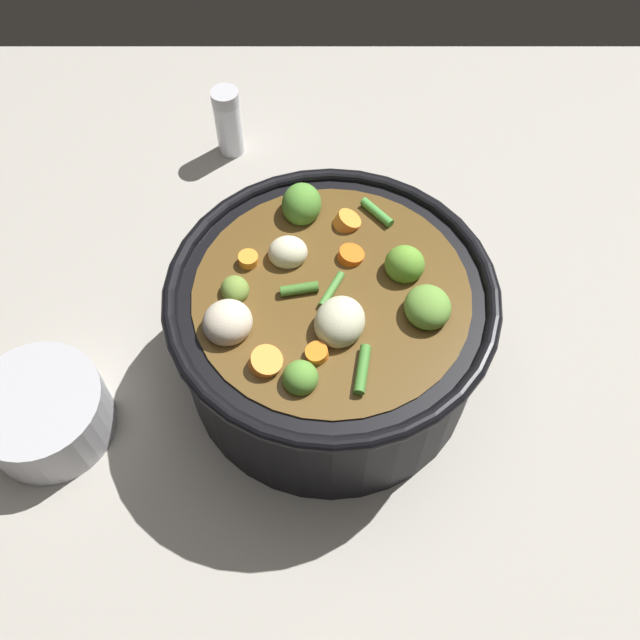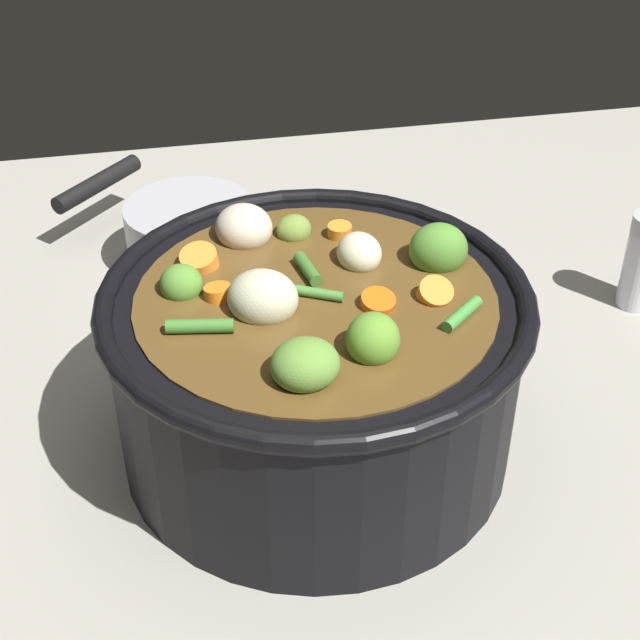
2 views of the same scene
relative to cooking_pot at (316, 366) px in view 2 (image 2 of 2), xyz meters
The scene contains 3 objects.
ground_plane 0.08m from the cooking_pot, 12.06° to the left, with size 1.10×1.10×0.00m, color #9E998E.
cooking_pot is the anchor object (origin of this frame).
small_saucepan 0.30m from the cooking_pot, 165.41° to the right, with size 0.19×0.20×0.06m.
Camera 2 is at (0.54, -0.10, 0.52)m, focal length 53.53 mm.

